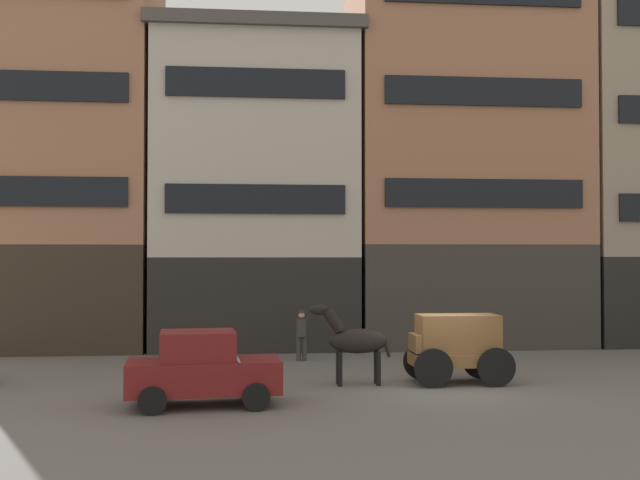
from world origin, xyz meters
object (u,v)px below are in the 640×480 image
(cargo_wagon, at_px, (456,343))
(pedestrian_officer, at_px, (301,333))
(draft_horse, at_px, (355,340))
(sedan_light, at_px, (203,369))

(cargo_wagon, distance_m, pedestrian_officer, 6.42)
(draft_horse, bearing_deg, cargo_wagon, 0.00)
(pedestrian_officer, bearing_deg, cargo_wagon, -49.75)
(cargo_wagon, xyz_separation_m, draft_horse, (-2.95, -0.00, 0.12))
(cargo_wagon, xyz_separation_m, sedan_light, (-7.07, -2.53, -0.23))
(draft_horse, height_order, sedan_light, draft_horse)
(cargo_wagon, distance_m, draft_horse, 2.95)
(cargo_wagon, relative_size, draft_horse, 1.24)
(cargo_wagon, distance_m, sedan_light, 7.51)
(cargo_wagon, bearing_deg, sedan_light, -160.29)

